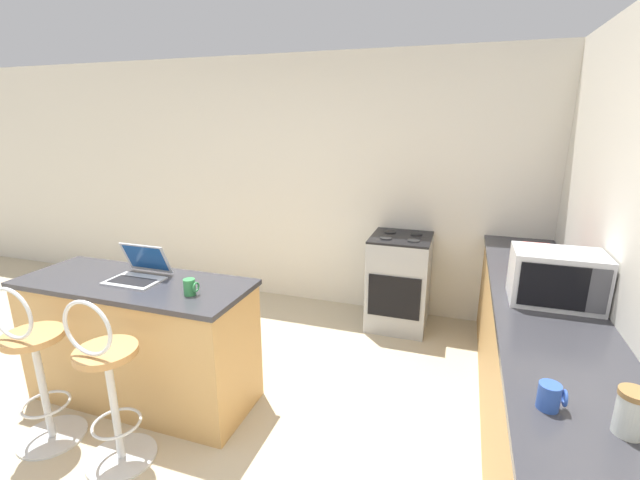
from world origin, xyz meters
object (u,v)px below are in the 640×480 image
at_px(bar_stool_near, 36,369).
at_px(stove_range, 399,281).
at_px(mug_green, 190,287).
at_px(storage_jar, 631,412).
at_px(toaster, 537,260).
at_px(microwave, 556,278).
at_px(mug_white, 520,253).
at_px(bar_stool_far, 109,386).
at_px(mug_blue, 550,396).
at_px(laptop, 139,270).

height_order(bar_stool_near, stove_range, bar_stool_near).
bearing_deg(mug_green, storage_jar, -14.50).
bearing_deg(toaster, storage_jar, -87.29).
height_order(microwave, mug_white, microwave).
relative_size(bar_stool_far, toaster, 4.09).
bearing_deg(mug_green, bar_stool_far, -115.98).
bearing_deg(mug_white, bar_stool_far, -139.52).
xyz_separation_m(microwave, mug_green, (-2.13, -0.59, -0.11)).
relative_size(mug_green, mug_white, 1.00).
bearing_deg(mug_blue, laptop, 165.47).
bearing_deg(laptop, mug_green, -14.80).
bearing_deg(mug_green, bar_stool_near, -148.14).
bearing_deg(mug_white, bar_stool_near, -145.50).
xyz_separation_m(toaster, mug_blue, (-0.16, -1.61, -0.05)).
bearing_deg(laptop, mug_blue, -14.53).
xyz_separation_m(laptop, microwave, (2.63, 0.46, 0.10)).
bearing_deg(bar_stool_far, toaster, 34.40).
relative_size(bar_stool_near, laptop, 2.98).
distance_m(bar_stool_near, stove_range, 2.95).
xyz_separation_m(stove_range, storage_jar, (1.13, -2.38, 0.54)).
xyz_separation_m(toaster, mug_white, (-0.07, 0.34, -0.05)).
xyz_separation_m(stove_range, mug_white, (0.98, -0.37, 0.50)).
distance_m(toaster, stove_range, 1.38).
relative_size(bar_stool_near, stove_range, 1.17).
bearing_deg(toaster, bar_stool_far, -145.60).
bearing_deg(microwave, stove_range, 131.38).
height_order(bar_stool_far, mug_white, bar_stool_far).
bearing_deg(microwave, mug_green, -164.43).
relative_size(microwave, mug_green, 4.82).
distance_m(laptop, mug_blue, 2.52).
bearing_deg(bar_stool_near, mug_green, 31.86).
xyz_separation_m(mug_green, mug_blue, (1.94, -0.50, -0.00)).
bearing_deg(microwave, mug_white, 96.44).
bearing_deg(toaster, microwave, -86.60).
xyz_separation_m(bar_stool_far, microwave, (2.37, 1.08, 0.55)).
bearing_deg(mug_blue, toaster, 84.38).
height_order(bar_stool_far, mug_green, bar_stool_far).
distance_m(storage_jar, mug_blue, 0.25).
xyz_separation_m(stove_range, mug_blue, (0.89, -2.32, 0.50)).
bearing_deg(toaster, mug_blue, -95.62).
bearing_deg(storage_jar, bar_stool_near, 178.59).
distance_m(bar_stool_far, mug_blue, 2.23).
height_order(bar_stool_near, bar_stool_far, same).
bearing_deg(laptop, stove_range, 47.35).
relative_size(toaster, storage_jar, 1.54).
relative_size(mug_green, storage_jar, 0.61).
relative_size(bar_stool_near, bar_stool_far, 1.00).
height_order(toaster, mug_white, toaster).
relative_size(laptop, mug_white, 3.46).
bearing_deg(bar_stool_far, laptop, 112.69).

